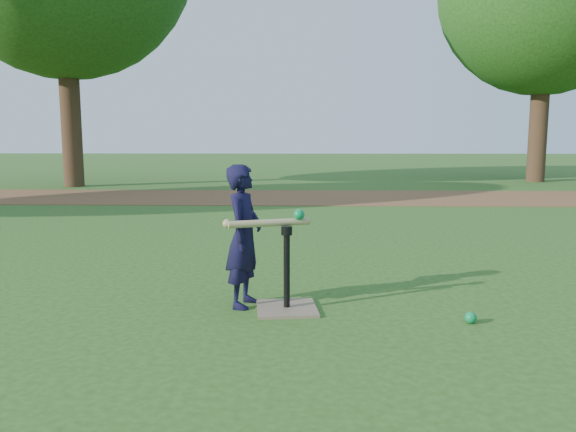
{
  "coord_description": "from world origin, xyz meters",
  "views": [
    {
      "loc": [
        -0.07,
        -4.21,
        1.25
      ],
      "look_at": [
        -0.2,
        0.05,
        0.65
      ],
      "focal_mm": 35.0,
      "sensor_mm": 36.0,
      "label": 1
    }
  ],
  "objects": [
    {
      "name": "ground",
      "position": [
        0.0,
        0.0,
        0.0
      ],
      "size": [
        80.0,
        80.0,
        0.0
      ],
      "primitive_type": "plane",
      "color": "#285116",
      "rests_on": "ground"
    },
    {
      "name": "dirt_strip",
      "position": [
        0.0,
        7.5,
        0.01
      ],
      "size": [
        24.0,
        3.0,
        0.01
      ],
      "primitive_type": "cube",
      "color": "brown",
      "rests_on": "ground"
    },
    {
      "name": "child",
      "position": [
        -0.52,
        -0.15,
        0.53
      ],
      "size": [
        0.33,
        0.43,
        1.05
      ],
      "primitive_type": "imported",
      "rotation": [
        0.0,
        0.0,
        1.35
      ],
      "color": "black",
      "rests_on": "ground"
    },
    {
      "name": "wiffle_ball_ground",
      "position": [
        1.06,
        -0.51,
        0.04
      ],
      "size": [
        0.08,
        0.08,
        0.08
      ],
      "primitive_type": "sphere",
      "color": "#0B8142",
      "rests_on": "ground"
    },
    {
      "name": "batting_tee",
      "position": [
        -0.2,
        -0.25,
        0.11
      ],
      "size": [
        0.48,
        0.48,
        0.61
      ],
      "color": "#7F6850",
      "rests_on": "ground"
    },
    {
      "name": "swing_action",
      "position": [
        -0.31,
        -0.26,
        0.66
      ],
      "size": [
        0.62,
        0.25,
        0.13
      ],
      "color": "tan",
      "rests_on": "ground"
    }
  ]
}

